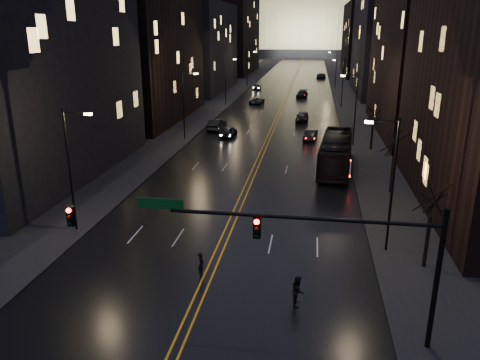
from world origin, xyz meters
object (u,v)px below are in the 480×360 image
at_px(traffic_signal, 310,241).
at_px(pedestrian_a, 201,264).
at_px(oncoming_car_a, 228,132).
at_px(pedestrian_b, 298,291).
at_px(receding_car_a, 310,135).
at_px(bus, 336,152).
at_px(oncoming_car_b, 217,125).

height_order(traffic_signal, pedestrian_a, traffic_signal).
height_order(oncoming_car_a, pedestrian_a, oncoming_car_a).
distance_m(pedestrian_a, pedestrian_b, 6.22).
bearing_deg(receding_car_a, pedestrian_a, -91.32).
distance_m(bus, oncoming_car_a, 19.24).
relative_size(bus, pedestrian_b, 7.63).
bearing_deg(traffic_signal, oncoming_car_b, 106.58).
relative_size(oncoming_car_b, pedestrian_a, 3.30).
bearing_deg(receding_car_a, pedestrian_b, -82.42).
relative_size(bus, pedestrian_a, 8.50).
bearing_deg(receding_car_a, oncoming_car_b, 169.44).
relative_size(receding_car_a, pedestrian_b, 2.42).
height_order(bus, pedestrian_a, bus).
relative_size(bus, oncoming_car_b, 2.57).
bearing_deg(bus, receding_car_a, 106.98).
height_order(traffic_signal, oncoming_car_b, traffic_signal).
relative_size(bus, receding_car_a, 3.15).
distance_m(oncoming_car_b, receding_car_a, 14.34).
bearing_deg(bus, traffic_signal, -89.99).
distance_m(bus, pedestrian_b, 26.58).
bearing_deg(pedestrian_a, oncoming_car_b, 9.76).
xyz_separation_m(oncoming_car_a, receding_car_a, (11.12, -0.21, -0.09)).
bearing_deg(oncoming_car_a, oncoming_car_b, -55.35).
bearing_deg(oncoming_car_b, oncoming_car_a, 124.40).
bearing_deg(oncoming_car_b, receding_car_a, 165.99).
xyz_separation_m(traffic_signal, pedestrian_b, (-0.49, 2.81, -4.26)).
bearing_deg(traffic_signal, receding_car_a, 90.42).
bearing_deg(oncoming_car_a, traffic_signal, 109.72).
relative_size(oncoming_car_a, oncoming_car_b, 0.89).
xyz_separation_m(traffic_signal, receding_car_a, (-0.31, 42.24, -4.43)).
relative_size(oncoming_car_b, pedestrian_b, 2.96).
relative_size(oncoming_car_a, receding_car_a, 1.09).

